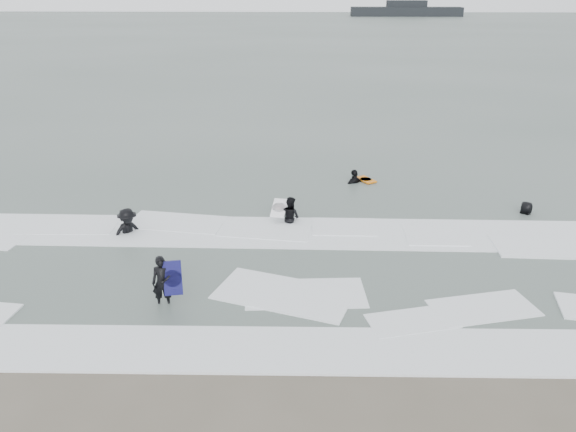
{
  "coord_description": "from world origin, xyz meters",
  "views": [
    {
      "loc": [
        0.57,
        -11.52,
        8.0
      ],
      "look_at": [
        0.0,
        5.0,
        1.1
      ],
      "focal_mm": 35.0,
      "sensor_mm": 36.0,
      "label": 1
    }
  ],
  "objects_px": {
    "surfer_breaker": "(129,235)",
    "surfer_centre": "(165,306)",
    "surfer_right_near": "(354,184)",
    "vessel_horizon": "(406,11)",
    "surfer_wading": "(290,223)",
    "surfer_right_far": "(525,215)"
  },
  "relations": [
    {
      "from": "surfer_right_near",
      "to": "surfer_right_far",
      "type": "xyz_separation_m",
      "value": [
        6.11,
        -3.3,
        0.0
      ]
    },
    {
      "from": "surfer_right_near",
      "to": "surfer_breaker",
      "type": "bearing_deg",
      "value": 0.07
    },
    {
      "from": "surfer_wading",
      "to": "vessel_horizon",
      "type": "relative_size",
      "value": 0.06
    },
    {
      "from": "vessel_horizon",
      "to": "surfer_right_near",
      "type": "bearing_deg",
      "value": -99.96
    },
    {
      "from": "surfer_centre",
      "to": "surfer_breaker",
      "type": "height_order",
      "value": "surfer_breaker"
    },
    {
      "from": "surfer_breaker",
      "to": "surfer_centre",
      "type": "bearing_deg",
      "value": -105.74
    },
    {
      "from": "surfer_breaker",
      "to": "surfer_right_near",
      "type": "height_order",
      "value": "surfer_breaker"
    },
    {
      "from": "surfer_wading",
      "to": "surfer_right_far",
      "type": "xyz_separation_m",
      "value": [
        8.74,
        1.06,
        0.0
      ]
    },
    {
      "from": "surfer_wading",
      "to": "surfer_breaker",
      "type": "distance_m",
      "value": 5.64
    },
    {
      "from": "surfer_wading",
      "to": "surfer_right_near",
      "type": "bearing_deg",
      "value": -80.75
    },
    {
      "from": "surfer_centre",
      "to": "surfer_right_far",
      "type": "distance_m",
      "value": 13.73
    },
    {
      "from": "surfer_centre",
      "to": "surfer_wading",
      "type": "xyz_separation_m",
      "value": [
        3.19,
        5.74,
        0.0
      ]
    },
    {
      "from": "surfer_right_near",
      "to": "surfer_right_far",
      "type": "distance_m",
      "value": 6.94
    },
    {
      "from": "surfer_breaker",
      "to": "surfer_right_near",
      "type": "bearing_deg",
      "value": -8.4
    },
    {
      "from": "surfer_wading",
      "to": "surfer_right_near",
      "type": "relative_size",
      "value": 0.87
    },
    {
      "from": "surfer_right_near",
      "to": "vessel_horizon",
      "type": "relative_size",
      "value": 0.06
    },
    {
      "from": "surfer_right_far",
      "to": "vessel_horizon",
      "type": "height_order",
      "value": "vessel_horizon"
    },
    {
      "from": "vessel_horizon",
      "to": "surfer_wading",
      "type": "bearing_deg",
      "value": -100.74
    },
    {
      "from": "surfer_right_far",
      "to": "vessel_horizon",
      "type": "xyz_separation_m",
      "value": [
        16.45,
        131.77,
        1.4
      ]
    },
    {
      "from": "surfer_right_near",
      "to": "surfer_right_far",
      "type": "height_order",
      "value": "surfer_right_near"
    },
    {
      "from": "surfer_right_near",
      "to": "vessel_horizon",
      "type": "distance_m",
      "value": 130.45
    },
    {
      "from": "surfer_centre",
      "to": "vessel_horizon",
      "type": "relative_size",
      "value": 0.05
    }
  ]
}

